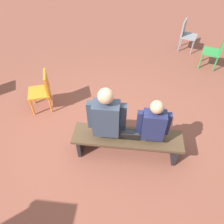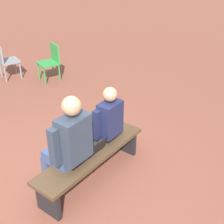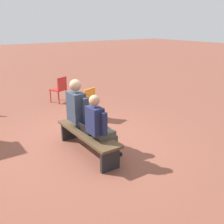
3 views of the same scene
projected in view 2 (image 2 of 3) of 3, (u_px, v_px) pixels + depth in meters
name	position (u px, v px, depth m)	size (l,w,h in m)	color
ground_plane	(64.00, 189.00, 4.20)	(60.00, 60.00, 0.00)	brown
bench	(91.00, 158.00, 4.22)	(1.80, 0.44, 0.45)	#4C3823
person_student	(104.00, 124.00, 4.34)	(0.50, 0.64, 1.28)	#4C473D
person_adult	(68.00, 144.00, 3.83)	(0.60, 0.75, 1.43)	#384C75
laptop	(94.00, 148.00, 4.17)	(0.32, 0.29, 0.21)	black
plastic_chair_near_bench_left	(51.00, 60.00, 7.13)	(0.53, 0.53, 0.84)	#2D893D
plastic_chair_by_pillar	(5.00, 59.00, 7.19)	(0.53, 0.53, 0.84)	gray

